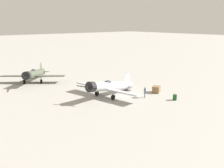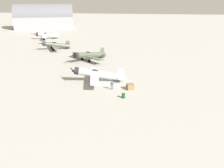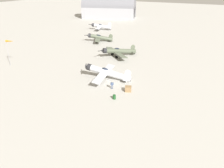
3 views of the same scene
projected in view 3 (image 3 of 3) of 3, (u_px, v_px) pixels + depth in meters
name	position (u px, v px, depth m)	size (l,w,h in m)	color
ground_plane	(109.00, 79.00, 51.78)	(400.00, 400.00, 0.00)	#A8A59E
airplane_foreground	(107.00, 73.00, 51.29)	(11.48, 11.81, 3.39)	#B7BABF
airplane_mid_apron	(118.00, 51.00, 66.64)	(10.43, 10.57, 3.15)	#4C5442
airplane_far_line	(100.00, 37.00, 83.13)	(8.96, 10.45, 3.04)	#4C5442
airplane_outer_stand	(101.00, 26.00, 102.88)	(10.33, 10.74, 3.59)	#B7BABF
ground_crew_mechanic	(112.00, 84.00, 46.66)	(0.54, 0.46, 1.67)	#384766
equipment_crate	(128.00, 89.00, 45.81)	(1.63, 1.56, 1.08)	olive
fuel_drum	(114.00, 97.00, 42.87)	(0.61, 0.61, 0.85)	#19471E
windsock_mast	(10.00, 42.00, 57.35)	(2.22, 1.25, 6.82)	gray
distant_hangar	(109.00, 9.00, 133.74)	(32.79, 21.66, 13.22)	#939399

